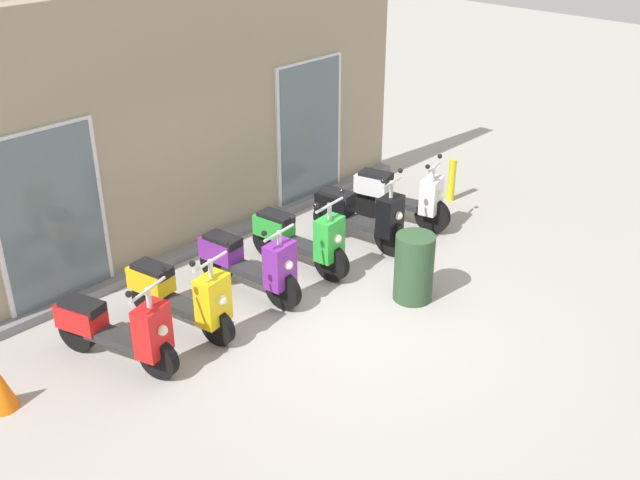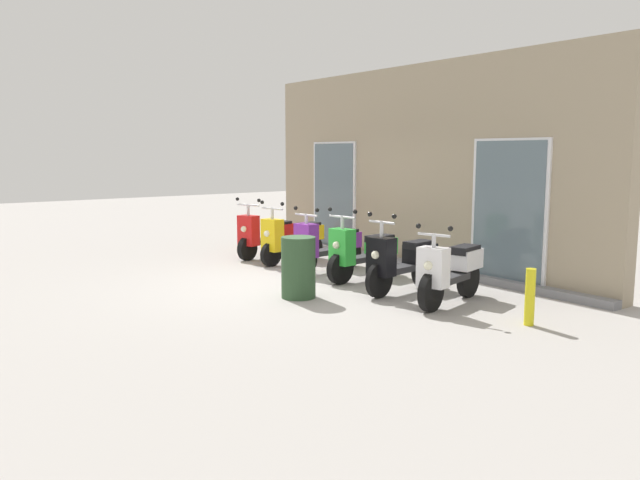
% 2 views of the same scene
% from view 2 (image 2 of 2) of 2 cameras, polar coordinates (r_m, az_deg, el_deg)
% --- Properties ---
extents(ground_plane, '(40.00, 40.00, 0.00)m').
position_cam_2_polar(ground_plane, '(10.04, -3.17, -4.00)').
color(ground_plane, '#A8A39E').
extents(storefront_facade, '(8.12, 0.50, 3.63)m').
position_cam_2_polar(storefront_facade, '(11.65, 8.62, 6.27)').
color(storefront_facade, gray).
rests_on(storefront_facade, ground_plane).
extents(scooter_red, '(0.81, 1.56, 1.21)m').
position_cam_2_polar(scooter_red, '(12.59, -4.96, 0.49)').
color(scooter_red, black).
rests_on(scooter_red, ground_plane).
extents(scooter_yellow, '(0.66, 1.55, 1.20)m').
position_cam_2_polar(scooter_yellow, '(11.85, -2.60, 0.19)').
color(scooter_yellow, black).
rests_on(scooter_yellow, ground_plane).
extents(scooter_purple, '(0.60, 1.62, 1.17)m').
position_cam_2_polar(scooter_purple, '(11.00, 0.66, -0.48)').
color(scooter_purple, black).
rests_on(scooter_purple, ground_plane).
extents(scooter_green, '(0.62, 1.58, 1.21)m').
position_cam_2_polar(scooter_green, '(10.30, 3.90, -1.12)').
color(scooter_green, black).
rests_on(scooter_green, ground_plane).
extents(scooter_black, '(0.56, 1.59, 1.23)m').
position_cam_2_polar(scooter_black, '(9.42, 7.46, -1.82)').
color(scooter_black, black).
rests_on(scooter_black, ground_plane).
extents(scooter_white, '(0.70, 1.59, 1.15)m').
position_cam_2_polar(scooter_white, '(8.81, 11.81, -2.71)').
color(scooter_white, black).
rests_on(scooter_white, ground_plane).
extents(traffic_cone, '(0.32, 0.32, 0.52)m').
position_cam_2_polar(traffic_cone, '(13.79, -6.90, 0.34)').
color(traffic_cone, orange).
rests_on(traffic_cone, ground_plane).
extents(trash_bin, '(0.49, 0.49, 0.88)m').
position_cam_2_polar(trash_bin, '(9.02, -1.98, -2.50)').
color(trash_bin, '#2D4C2D').
rests_on(trash_bin, ground_plane).
extents(curb_bollard, '(0.12, 0.12, 0.70)m').
position_cam_2_polar(curb_bollard, '(8.01, 18.56, -4.94)').
color(curb_bollard, yellow).
rests_on(curb_bollard, ground_plane).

